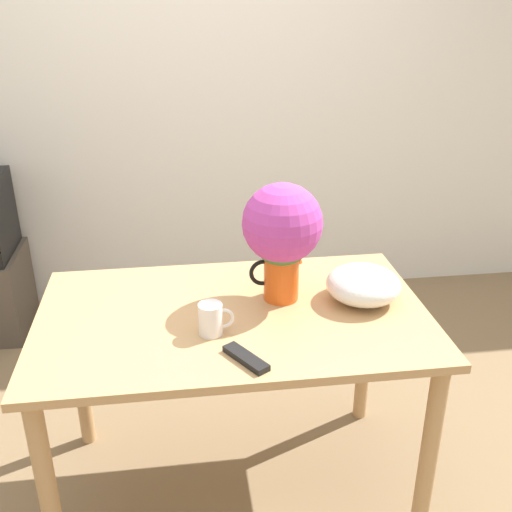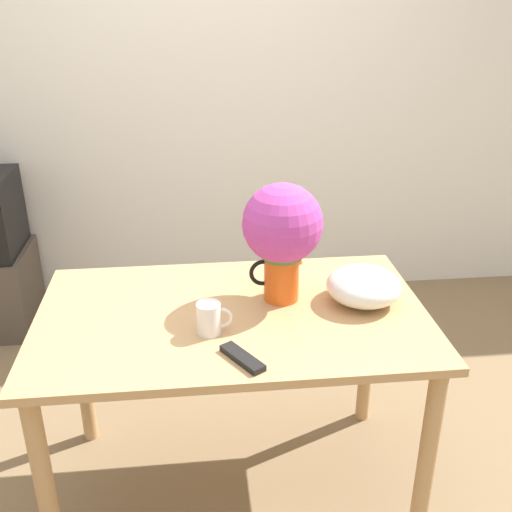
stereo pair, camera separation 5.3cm
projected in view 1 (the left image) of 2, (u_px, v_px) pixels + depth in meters
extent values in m
plane|color=#7F6647|center=(220.00, 471.00, 2.47)|extent=(12.00, 12.00, 0.00)
cube|color=silver|center=(191.00, 87.00, 3.39)|extent=(8.00, 0.05, 2.60)
cube|color=tan|center=(233.00, 316.00, 2.08)|extent=(1.35, 0.82, 0.03)
cylinder|color=tan|center=(49.00, 498.00, 1.85)|extent=(0.06, 0.06, 0.77)
cylinder|color=tan|center=(428.00, 459.00, 2.00)|extent=(0.06, 0.06, 0.77)
cylinder|color=tan|center=(79.00, 367.00, 2.49)|extent=(0.06, 0.06, 0.77)
cylinder|color=tan|center=(365.00, 345.00, 2.64)|extent=(0.06, 0.06, 0.77)
cylinder|color=#E05619|center=(281.00, 274.00, 2.13)|extent=(0.13, 0.13, 0.19)
cone|color=#E05619|center=(297.00, 256.00, 2.11)|extent=(0.04, 0.04, 0.05)
torus|color=black|center=(263.00, 273.00, 2.12)|extent=(0.10, 0.02, 0.10)
sphere|color=#3D7033|center=(282.00, 237.00, 2.07)|extent=(0.21, 0.21, 0.21)
sphere|color=#B23D99|center=(282.00, 223.00, 2.05)|extent=(0.28, 0.28, 0.28)
cylinder|color=white|center=(211.00, 319.00, 1.93)|extent=(0.08, 0.08, 0.11)
torus|color=white|center=(223.00, 318.00, 1.93)|extent=(0.07, 0.01, 0.07)
ellipsoid|color=silver|center=(363.00, 285.00, 2.13)|extent=(0.27, 0.27, 0.12)
cube|color=black|center=(246.00, 358.00, 1.80)|extent=(0.13, 0.17, 0.02)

